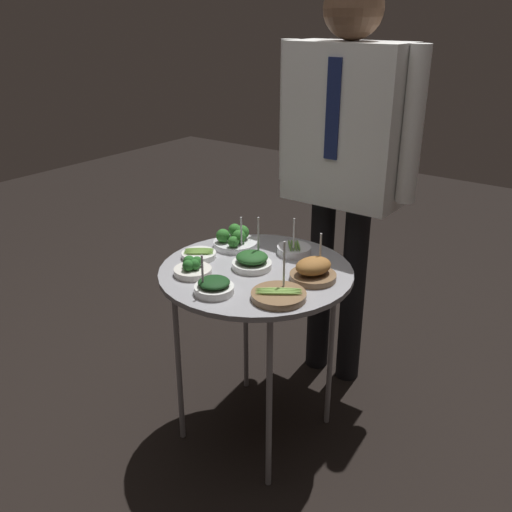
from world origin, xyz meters
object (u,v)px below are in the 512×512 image
(bowl_spinach_back_left, at_px, (252,261))
(bowl_asparagus_center, at_px, (199,255))
(waiter_figure, at_px, (345,145))
(bowl_broccoli_mid_left, at_px, (235,239))
(bowl_asparagus_mid_right, at_px, (294,250))
(bowl_asparagus_far_rim, at_px, (279,295))
(bowl_broccoli_back_right, at_px, (192,268))
(bowl_roast_near_rim, at_px, (313,270))
(serving_cart, at_px, (256,282))
(bowl_spinach_front_center, at_px, (213,286))

(bowl_spinach_back_left, distance_m, bowl_asparagus_center, 0.21)
(bowl_spinach_back_left, bearing_deg, waiter_figure, 84.34)
(bowl_broccoli_mid_left, distance_m, bowl_asparagus_mid_right, 0.23)
(bowl_asparagus_far_rim, bearing_deg, bowl_spinach_back_left, 146.52)
(bowl_spinach_back_left, xyz_separation_m, bowl_broccoli_mid_left, (-0.17, 0.12, 0.00))
(bowl_broccoli_mid_left, relative_size, bowl_broccoli_back_right, 1.30)
(bowl_roast_near_rim, xyz_separation_m, bowl_asparagus_center, (-0.42, -0.09, -0.02))
(bowl_spinach_back_left, relative_size, bowl_asparagus_far_rim, 1.01)
(bowl_spinach_back_left, bearing_deg, serving_cart, -3.41)
(bowl_roast_near_rim, relative_size, bowl_spinach_back_left, 0.89)
(bowl_spinach_front_center, relative_size, bowl_asparagus_mid_right, 0.92)
(bowl_spinach_front_center, relative_size, bowl_broccoli_back_right, 1.06)
(bowl_spinach_back_left, xyz_separation_m, bowl_broccoli_back_right, (-0.13, -0.16, -0.00))
(bowl_spinach_front_center, relative_size, bowl_asparagus_far_rim, 0.79)
(bowl_asparagus_far_rim, height_order, waiter_figure, waiter_figure)
(bowl_roast_near_rim, relative_size, bowl_asparagus_center, 1.24)
(bowl_spinach_front_center, xyz_separation_m, bowl_asparagus_mid_right, (0.03, 0.41, -0.01))
(bowl_roast_near_rim, height_order, bowl_asparagus_center, bowl_roast_near_rim)
(waiter_figure, bearing_deg, bowl_asparagus_far_rim, -77.31)
(bowl_roast_near_rim, height_order, bowl_asparagus_mid_right, bowl_roast_near_rim)
(bowl_broccoli_mid_left, bearing_deg, bowl_asparagus_far_rim, -34.22)
(bowl_broccoli_mid_left, xyz_separation_m, bowl_asparagus_center, (-0.04, -0.16, -0.02))
(serving_cart, distance_m, bowl_spinach_back_left, 0.08)
(bowl_spinach_front_center, xyz_separation_m, waiter_figure, (0.04, 0.75, 0.32))
(bowl_spinach_front_center, bearing_deg, serving_cart, 89.30)
(bowl_spinach_front_center, bearing_deg, bowl_spinach_back_left, 93.75)
(bowl_roast_near_rim, distance_m, bowl_spinach_front_center, 0.34)
(bowl_spinach_back_left, relative_size, bowl_broccoli_back_right, 1.36)
(bowl_spinach_back_left, xyz_separation_m, bowl_asparagus_far_rim, (0.20, -0.13, -0.01))
(serving_cart, xyz_separation_m, bowl_asparagus_center, (-0.22, -0.04, 0.06))
(bowl_asparagus_center, bearing_deg, bowl_spinach_back_left, 11.13)
(bowl_spinach_back_left, xyz_separation_m, bowl_spinach_front_center, (0.01, -0.22, -0.00))
(serving_cart, distance_m, bowl_broccoli_back_right, 0.23)
(bowl_asparagus_mid_right, xyz_separation_m, waiter_figure, (0.00, 0.34, 0.32))
(serving_cart, relative_size, bowl_asparagus_center, 5.49)
(bowl_spinach_back_left, relative_size, bowl_broccoli_mid_left, 1.05)
(serving_cart, distance_m, bowl_asparagus_far_rim, 0.23)
(bowl_spinach_back_left, distance_m, bowl_broccoli_back_right, 0.21)
(serving_cart, bearing_deg, bowl_spinach_back_left, 176.59)
(bowl_asparagus_center, distance_m, bowl_broccoli_back_right, 0.14)
(bowl_asparagus_far_rim, bearing_deg, bowl_broccoli_mid_left, 145.78)
(bowl_roast_near_rim, height_order, bowl_spinach_front_center, bowl_roast_near_rim)
(serving_cart, relative_size, bowl_spinach_front_center, 5.05)
(bowl_broccoli_back_right, bearing_deg, bowl_asparagus_far_rim, 4.58)
(bowl_asparagus_center, xyz_separation_m, waiter_figure, (0.26, 0.57, 0.33))
(serving_cart, height_order, bowl_asparagus_mid_right, bowl_asparagus_mid_right)
(bowl_roast_near_rim, xyz_separation_m, bowl_spinach_front_center, (-0.20, -0.27, -0.01))
(bowl_asparagus_mid_right, height_order, bowl_broccoli_back_right, bowl_asparagus_mid_right)
(bowl_spinach_back_left, height_order, bowl_asparagus_far_rim, bowl_spinach_back_left)
(bowl_roast_near_rim, height_order, bowl_asparagus_far_rim, bowl_asparagus_far_rim)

